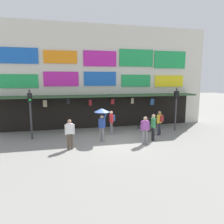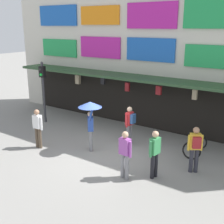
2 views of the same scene
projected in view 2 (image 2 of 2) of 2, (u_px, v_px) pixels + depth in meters
The scene contains 10 objects.
ground_plane at pixel (101, 155), 11.76m from camera, with size 80.00×80.00×0.00m, color gray.
shopfront at pixel (156, 47), 14.22m from camera, with size 18.00×2.60×8.00m.
traffic_light_near at pixel (43, 83), 15.10m from camera, with size 0.32×0.35×3.20m.
bicycle_parked at pixel (195, 145), 11.68m from camera, with size 0.83×1.22×1.05m.
pedestrian_in_blue at pixel (125, 152), 9.71m from camera, with size 0.53×0.26×1.68m.
pedestrian_in_white at pixel (155, 152), 9.75m from camera, with size 0.28×0.52×1.68m.
pedestrian_in_purple at pixel (130, 122), 12.55m from camera, with size 0.35×0.53×1.68m.
pedestrian_with_umbrella at pixel (90, 112), 11.71m from camera, with size 0.96×0.96×2.08m.
pedestrian_in_yellow at pixel (195, 146), 10.09m from camera, with size 0.48×0.47×1.68m.
pedestrian_in_black at pixel (38, 126), 12.17m from camera, with size 0.53×0.23×1.68m.
Camera 2 is at (6.50, -8.61, 5.01)m, focal length 47.00 mm.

